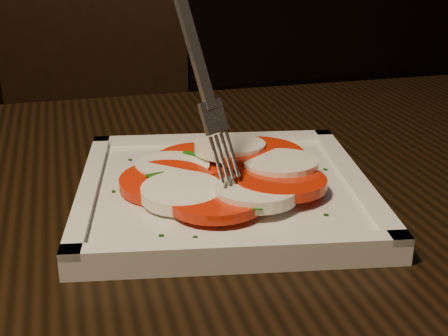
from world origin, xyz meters
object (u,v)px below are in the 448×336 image
Objects in this scene: plate at (224,193)px; fork at (185,48)px; chair at (89,139)px; table at (222,324)px.

plate is 0.13m from fork.
chair is at bearing 90.69° from plate.
chair is at bearing 89.74° from table.
table is 6.56× the size of fork.
plate is (0.01, 0.03, 0.11)m from table.
table is at bearing -93.98° from fork.
plate is at bearing -32.24° from fork.
table is 0.23m from fork.
fork is at bearing -69.95° from chair.
plate reaches higher than table.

